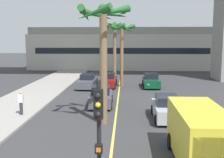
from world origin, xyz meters
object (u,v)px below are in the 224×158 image
object	(u,v)px
delivery_van	(200,134)
palm_tree_near_median	(115,34)
palm_tree_mid_median	(104,33)
car_queue_fourth	(167,108)
car_queue_fifth	(88,82)
pedestrian_mid_block	(21,103)
car_queue_second	(151,81)
car_queue_front	(101,97)
car_queue_third	(108,80)
traffic_light_median_near	(99,137)
palm_tree_far_median	(122,36)

from	to	relation	value
delivery_van	palm_tree_near_median	xyz separation A→B (m)	(-4.54, 25.98, 4.65)
palm_tree_mid_median	car_queue_fourth	bearing A→B (deg)	17.46
car_queue_fifth	delivery_van	bearing A→B (deg)	-68.74
car_queue_fourth	car_queue_fifth	world-z (taller)	same
car_queue_fourth	pedestrian_mid_block	world-z (taller)	pedestrian_mid_block
car_queue_second	pedestrian_mid_block	world-z (taller)	pedestrian_mid_block
car_queue_front	pedestrian_mid_block	world-z (taller)	pedestrian_mid_block
car_queue_third	pedestrian_mid_block	bearing A→B (deg)	-112.35
car_queue_front	car_queue_third	distance (m)	9.02
delivery_van	traffic_light_median_near	bearing A→B (deg)	-130.44
traffic_light_median_near	palm_tree_mid_median	xyz separation A→B (m)	(-0.62, 10.02, 2.92)
traffic_light_median_near	car_queue_third	bearing A→B (deg)	92.89
car_queue_third	palm_tree_mid_median	world-z (taller)	palm_tree_mid_median
car_queue_front	palm_tree_mid_median	xyz separation A→B (m)	(0.61, -4.93, 4.92)
car_queue_third	delivery_van	distance (m)	20.12
car_queue_second	palm_tree_mid_median	size ratio (longest dim) A/B	0.56
delivery_van	car_queue_third	bearing A→B (deg)	104.52
pedestrian_mid_block	palm_tree_mid_median	bearing A→B (deg)	-13.27
car_queue_fourth	palm_tree_far_median	distance (m)	14.25
car_queue_fourth	car_queue_third	bearing A→B (deg)	110.21
car_queue_second	pedestrian_mid_block	size ratio (longest dim) A/B	2.54
car_queue_third	palm_tree_mid_median	bearing A→B (deg)	-87.60
car_queue_fourth	palm_tree_mid_median	xyz separation A→B (m)	(-4.08, -1.28, 4.92)
car_queue_fifth	pedestrian_mid_block	bearing A→B (deg)	-104.51
car_queue_third	palm_tree_mid_median	distance (m)	14.80
delivery_van	traffic_light_median_near	xyz separation A→B (m)	(-3.83, -4.50, 1.43)
palm_tree_mid_median	delivery_van	bearing A→B (deg)	-51.08
car_queue_third	palm_tree_far_median	bearing A→B (deg)	12.80
car_queue_front	car_queue_fourth	world-z (taller)	same
palm_tree_near_median	car_queue_third	bearing A→B (deg)	-94.43
delivery_van	car_queue_fifth	bearing A→B (deg)	111.26
car_queue_second	palm_tree_near_median	size ratio (longest dim) A/B	0.55
car_queue_second	traffic_light_median_near	bearing A→B (deg)	-98.44
palm_tree_near_median	palm_tree_far_median	distance (m)	6.26
delivery_van	pedestrian_mid_block	xyz separation A→B (m)	(-10.22, 6.88, -0.29)
palm_tree_near_median	palm_tree_mid_median	size ratio (longest dim) A/B	1.03
palm_tree_near_median	palm_tree_far_median	size ratio (longest dim) A/B	1.07
car_queue_front	car_queue_third	bearing A→B (deg)	89.82
palm_tree_mid_median	pedestrian_mid_block	size ratio (longest dim) A/B	4.53
traffic_light_median_near	palm_tree_near_median	size ratio (longest dim) A/B	0.56
car_queue_second	traffic_light_median_near	xyz separation A→B (m)	(-3.56, -23.97, 1.99)
traffic_light_median_near	palm_tree_near_median	bearing A→B (deg)	91.32
car_queue_fourth	pedestrian_mid_block	xyz separation A→B (m)	(-9.84, 0.08, 0.28)
car_queue_second	palm_tree_far_median	bearing A→B (deg)	173.97
car_queue_fourth	car_queue_second	bearing A→B (deg)	89.54
car_queue_third	traffic_light_median_near	xyz separation A→B (m)	(1.21, -23.96, 1.99)
car_queue_front	car_queue_fourth	distance (m)	5.94
traffic_light_median_near	palm_tree_far_median	xyz separation A→B (m)	(0.31, 24.31, 2.90)
car_queue_fifth	traffic_light_median_near	world-z (taller)	traffic_light_median_near
car_queue_fourth	palm_tree_near_median	bearing A→B (deg)	102.23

